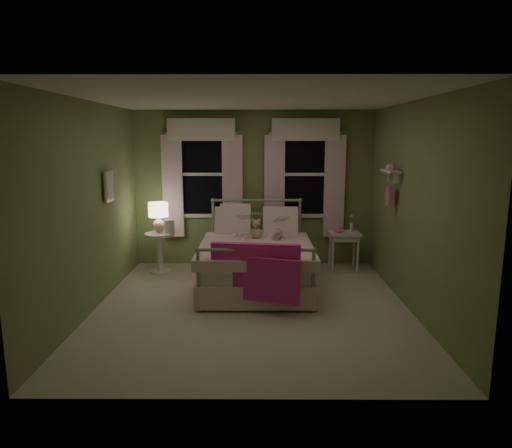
{
  "coord_description": "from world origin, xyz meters",
  "views": [
    {
      "loc": [
        0.08,
        -5.56,
        2.14
      ],
      "look_at": [
        0.05,
        0.5,
        1.0
      ],
      "focal_mm": 32.0,
      "sensor_mm": 36.0,
      "label": 1
    }
  ],
  "objects_px": {
    "nightstand_right": "(344,238)",
    "nightstand_left": "(160,247)",
    "table_lamp": "(158,214)",
    "child_left": "(238,221)",
    "teddy_bear": "(256,230)",
    "bed": "(256,262)",
    "child_right": "(275,221)"
  },
  "relations": [
    {
      "from": "nightstand_left",
      "to": "nightstand_right",
      "type": "height_order",
      "value": "same"
    },
    {
      "from": "child_left",
      "to": "nightstand_right",
      "type": "height_order",
      "value": "child_left"
    },
    {
      "from": "nightstand_left",
      "to": "child_right",
      "type": "bearing_deg",
      "value": -9.09
    },
    {
      "from": "teddy_bear",
      "to": "nightstand_left",
      "type": "bearing_deg",
      "value": 163.79
    },
    {
      "from": "child_left",
      "to": "table_lamp",
      "type": "xyz_separation_m",
      "value": [
        -1.27,
        0.29,
        0.05
      ]
    },
    {
      "from": "bed",
      "to": "table_lamp",
      "type": "relative_size",
      "value": 4.28
    },
    {
      "from": "bed",
      "to": "nightstand_right",
      "type": "height_order",
      "value": "bed"
    },
    {
      "from": "bed",
      "to": "nightstand_left",
      "type": "relative_size",
      "value": 3.13
    },
    {
      "from": "nightstand_right",
      "to": "teddy_bear",
      "type": "bearing_deg",
      "value": -158.91
    },
    {
      "from": "table_lamp",
      "to": "nightstand_right",
      "type": "bearing_deg",
      "value": 1.86
    },
    {
      "from": "child_right",
      "to": "nightstand_right",
      "type": "xyz_separation_m",
      "value": [
        1.14,
        0.39,
        -0.35
      ]
    },
    {
      "from": "child_left",
      "to": "nightstand_right",
      "type": "relative_size",
      "value": 1.05
    },
    {
      "from": "bed",
      "to": "child_right",
      "type": "bearing_deg",
      "value": 56.58
    },
    {
      "from": "child_left",
      "to": "teddy_bear",
      "type": "bearing_deg",
      "value": 129.47
    },
    {
      "from": "nightstand_left",
      "to": "table_lamp",
      "type": "bearing_deg",
      "value": 0.0
    },
    {
      "from": "table_lamp",
      "to": "nightstand_right",
      "type": "relative_size",
      "value": 0.74
    },
    {
      "from": "child_left",
      "to": "nightstand_right",
      "type": "distance_m",
      "value": 1.78
    },
    {
      "from": "nightstand_left",
      "to": "table_lamp",
      "type": "relative_size",
      "value": 1.37
    },
    {
      "from": "child_left",
      "to": "nightstand_left",
      "type": "height_order",
      "value": "child_left"
    },
    {
      "from": "teddy_bear",
      "to": "child_left",
      "type": "bearing_deg",
      "value": 150.5
    },
    {
      "from": "child_right",
      "to": "nightstand_right",
      "type": "distance_m",
      "value": 1.26
    },
    {
      "from": "teddy_bear",
      "to": "child_right",
      "type": "bearing_deg",
      "value": 29.5
    },
    {
      "from": "bed",
      "to": "table_lamp",
      "type": "distance_m",
      "value": 1.81
    },
    {
      "from": "bed",
      "to": "table_lamp",
      "type": "xyz_separation_m",
      "value": [
        -1.55,
        0.73,
        0.58
      ]
    },
    {
      "from": "nightstand_left",
      "to": "bed",
      "type": "bearing_deg",
      "value": -25.12
    },
    {
      "from": "child_left",
      "to": "table_lamp",
      "type": "distance_m",
      "value": 1.31
    },
    {
      "from": "child_right",
      "to": "nightstand_right",
      "type": "bearing_deg",
      "value": -160.54
    },
    {
      "from": "table_lamp",
      "to": "child_left",
      "type": "bearing_deg",
      "value": -12.97
    },
    {
      "from": "nightstand_right",
      "to": "nightstand_left",
      "type": "bearing_deg",
      "value": -178.14
    },
    {
      "from": "table_lamp",
      "to": "nightstand_right",
      "type": "distance_m",
      "value": 3.01
    },
    {
      "from": "child_right",
      "to": "teddy_bear",
      "type": "xyz_separation_m",
      "value": [
        -0.28,
        -0.16,
        -0.1
      ]
    },
    {
      "from": "child_left",
      "to": "table_lamp",
      "type": "bearing_deg",
      "value": -34.01
    }
  ]
}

